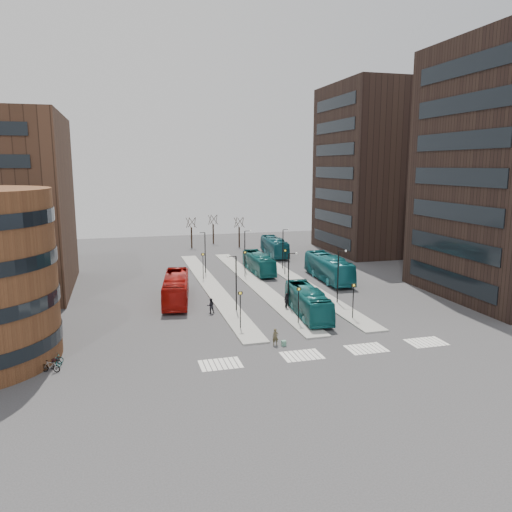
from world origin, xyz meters
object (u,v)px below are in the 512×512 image
object	(u,v)px
teal_bus_d	(274,247)
traveller	(275,337)
suitcase	(284,343)
commuter_c	(300,303)
teal_bus_c	(329,268)
commuter_a	(211,306)
bicycle_mid	(50,366)
red_bus	(176,288)
commuter_b	(287,301)
bicycle_far	(52,361)
teal_bus_a	(308,302)
teal_bus_b	(259,263)
bicycle_near	(53,360)

from	to	relation	value
teal_bus_d	traveller	size ratio (longest dim) A/B	7.48
suitcase	commuter_c	xyz separation A→B (m)	(5.31, 10.33, 0.51)
suitcase	teal_bus_c	size ratio (longest dim) A/B	0.04
teal_bus_c	commuter_a	distance (m)	21.87
teal_bus_c	bicycle_mid	world-z (taller)	teal_bus_c
traveller	red_bus	bearing A→B (deg)	115.84
red_bus	commuter_b	size ratio (longest dim) A/B	6.29
commuter_c	bicycle_far	distance (m)	26.41
commuter_a	bicycle_mid	xyz separation A→B (m)	(-14.76, -12.10, -0.37)
suitcase	teal_bus_a	size ratio (longest dim) A/B	0.05
commuter_a	bicycle_far	size ratio (longest dim) A/B	1.05
commuter_b	bicycle_mid	world-z (taller)	commuter_b
teal_bus_c	commuter_c	size ratio (longest dim) A/B	8.24
commuter_a	bicycle_far	distance (m)	18.35
red_bus	bicycle_mid	world-z (taller)	red_bus
teal_bus_a	commuter_a	distance (m)	10.45
teal_bus_c	commuter_c	distance (m)	15.37
teal_bus_a	commuter_c	size ratio (longest dim) A/B	7.13
teal_bus_b	commuter_a	bearing A→B (deg)	-119.41
traveller	bicycle_far	distance (m)	18.58
bicycle_near	bicycle_far	world-z (taller)	bicycle_near
bicycle_near	bicycle_far	bearing A→B (deg)	157.17
bicycle_near	traveller	bearing A→B (deg)	-113.96
red_bus	bicycle_far	size ratio (longest dim) A/B	7.21
teal_bus_b	suitcase	bearing A→B (deg)	-101.24
red_bus	bicycle_near	world-z (taller)	red_bus
bicycle_near	suitcase	bearing A→B (deg)	-115.06
teal_bus_c	suitcase	bearing A→B (deg)	-119.55
teal_bus_d	traveller	bearing A→B (deg)	-103.43
teal_bus_c	commuter_b	bearing A→B (deg)	-128.10
suitcase	bicycle_near	size ratio (longest dim) A/B	0.29
commuter_a	bicycle_near	bearing A→B (deg)	35.44
red_bus	commuter_a	bearing A→B (deg)	-53.07
traveller	bicycle_mid	xyz separation A→B (m)	(-18.58, -0.99, -0.29)
teal_bus_a	traveller	world-z (taller)	teal_bus_a
traveller	bicycle_near	distance (m)	18.58
bicycle_far	suitcase	bearing A→B (deg)	-68.96
bicycle_far	commuter_c	bearing A→B (deg)	-45.57
suitcase	traveller	bearing A→B (deg)	142.28
commuter_a	bicycle_far	bearing A→B (deg)	35.85
teal_bus_b	teal_bus_c	world-z (taller)	teal_bus_c
suitcase	traveller	world-z (taller)	traveller
teal_bus_c	red_bus	bearing A→B (deg)	-163.01
commuter_b	commuter_c	bearing A→B (deg)	-117.09
commuter_a	bicycle_near	xyz separation A→B (m)	(-14.76, -10.73, -0.40)
teal_bus_d	bicycle_mid	distance (m)	54.26
commuter_b	bicycle_near	size ratio (longest dim) A/B	1.10
commuter_a	bicycle_mid	world-z (taller)	commuter_a
teal_bus_a	suitcase	bearing A→B (deg)	-118.47
commuter_c	red_bus	bearing A→B (deg)	-74.04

